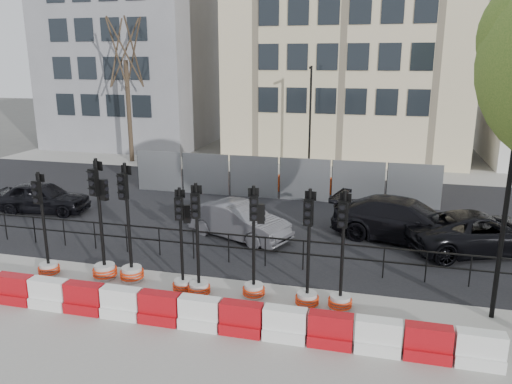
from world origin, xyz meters
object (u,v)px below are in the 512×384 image
(lamp_post_near, at_px, (508,195))
(traffic_signal_h, at_px, (341,286))
(car_c, at_px, (405,220))
(traffic_signal_d, at_px, (183,268))
(traffic_signal_a, at_px, (47,255))
(car_a, at_px, (42,197))

(lamp_post_near, bearing_deg, traffic_signal_h, -172.49)
(car_c, bearing_deg, traffic_signal_d, 146.36)
(traffic_signal_h, bearing_deg, traffic_signal_a, -168.32)
(car_a, bearing_deg, car_c, -95.67)
(traffic_signal_h, bearing_deg, car_c, 84.17)
(lamp_post_near, xyz_separation_m, traffic_signal_h, (-3.77, -0.50, -2.56))
(traffic_signal_a, height_order, car_c, traffic_signal_a)
(traffic_signal_h, height_order, car_a, traffic_signal_h)
(traffic_signal_h, height_order, car_c, traffic_signal_h)
(lamp_post_near, relative_size, car_c, 1.07)
(traffic_signal_h, xyz_separation_m, car_a, (-13.06, 5.50, 0.01))
(traffic_signal_h, xyz_separation_m, car_c, (1.78, 5.76, 0.10))
(traffic_signal_h, bearing_deg, traffic_signal_d, -167.67)
(car_a, distance_m, car_c, 14.84)
(traffic_signal_a, bearing_deg, traffic_signal_h, 5.33)
(traffic_signal_d, distance_m, car_a, 10.34)
(lamp_post_near, xyz_separation_m, car_a, (-16.83, 5.01, -2.55))
(lamp_post_near, height_order, car_a, lamp_post_near)
(traffic_signal_h, bearing_deg, car_a, 168.50)
(traffic_signal_d, distance_m, traffic_signal_h, 4.35)
(traffic_signal_d, height_order, car_a, traffic_signal_d)
(traffic_signal_a, bearing_deg, traffic_signal_d, 4.68)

